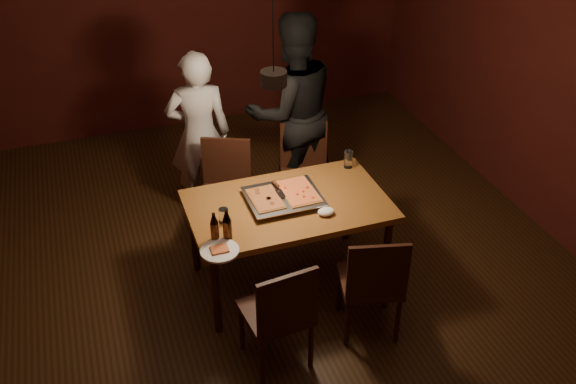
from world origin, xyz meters
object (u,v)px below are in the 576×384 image
object	(u,v)px
plate_slice	(220,251)
diner_white	(199,135)
chair_near_left	(281,309)
chair_far_right	(305,163)
beer_bottle_b	(227,225)
dining_table	(288,211)
diner_dark	(292,111)
chair_far_left	(225,181)
chair_near_right	(373,277)
pizza_tray	(284,198)
beer_bottle_a	(214,227)
pendant_lamp	(274,77)

from	to	relation	value
plate_slice	diner_white	xyz separation A→B (m)	(0.23, 1.64, 0.02)
chair_near_left	chair_far_right	bearing A→B (deg)	58.28
chair_near_left	beer_bottle_b	xyz separation A→B (m)	(-0.19, 0.56, 0.33)
dining_table	plate_slice	world-z (taller)	plate_slice
plate_slice	diner_dark	size ratio (longest dim) A/B	0.15
chair_far_left	chair_near_right	size ratio (longest dim) A/B	1.09
chair_near_left	plate_slice	size ratio (longest dim) A/B	1.83
chair_far_left	pizza_tray	bearing A→B (deg)	134.18
chair_near_left	beer_bottle_b	distance (m)	0.68
plate_slice	diner_white	distance (m)	1.66
beer_bottle_a	diner_white	bearing A→B (deg)	81.54
dining_table	chair_far_left	xyz separation A→B (m)	(-0.29, 0.78, -0.14)
beer_bottle_b	pendant_lamp	world-z (taller)	pendant_lamp
dining_table	beer_bottle_b	xyz separation A→B (m)	(-0.54, -0.28, 0.19)
dining_table	beer_bottle_a	size ratio (longest dim) A/B	6.77
chair_far_left	chair_near_left	xyz separation A→B (m)	(-0.05, -1.62, 0.00)
pendant_lamp	chair_near_right	bearing A→B (deg)	-60.93
chair_near_right	plate_slice	world-z (taller)	chair_near_right
beer_bottle_a	plate_slice	size ratio (longest dim) A/B	0.84
chair_near_right	pizza_tray	size ratio (longest dim) A/B	0.93
chair_near_right	diner_dark	world-z (taller)	diner_dark
chair_far_right	chair_far_left	bearing A→B (deg)	17.41
plate_slice	chair_near_right	bearing A→B (deg)	-20.15
chair_near_right	dining_table	bearing A→B (deg)	129.45
beer_bottle_b	plate_slice	bearing A→B (deg)	-126.28
chair_near_right	diner_white	world-z (taller)	diner_white
pizza_tray	diner_white	bearing A→B (deg)	101.84
beer_bottle_a	diner_dark	size ratio (longest dim) A/B	0.12
chair_far_left	pendant_lamp	size ratio (longest dim) A/B	0.50
plate_slice	beer_bottle_a	bearing A→B (deg)	88.30
chair_far_right	chair_near_left	world-z (taller)	same
dining_table	beer_bottle_b	size ratio (longest dim) A/B	6.30
beer_bottle_a	pendant_lamp	world-z (taller)	pendant_lamp
beer_bottle_a	chair_far_left	bearing A→B (deg)	72.46
dining_table	diner_dark	distance (m)	1.26
chair_near_left	chair_near_right	distance (m)	0.71
plate_slice	dining_table	bearing A→B (deg)	32.46
beer_bottle_b	diner_dark	world-z (taller)	diner_dark
beer_bottle_b	plate_slice	size ratio (longest dim) A/B	0.90
diner_dark	plate_slice	bearing A→B (deg)	51.67
pendant_lamp	plate_slice	bearing A→B (deg)	-140.81
chair_near_left	beer_bottle_a	world-z (taller)	beer_bottle_a
chair_near_left	plate_slice	xyz separation A→B (m)	(-0.28, 0.44, 0.22)
chair_near_left	plate_slice	distance (m)	0.57
diner_white	diner_dark	world-z (taller)	diner_dark
dining_table	chair_far_right	distance (m)	0.96
beer_bottle_a	plate_slice	world-z (taller)	beer_bottle_a
chair_far_left	chair_near_right	bearing A→B (deg)	137.04
beer_bottle_a	pendant_lamp	size ratio (longest dim) A/B	0.20
dining_table	diner_white	world-z (taller)	diner_white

